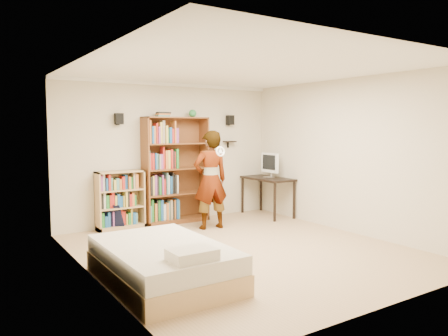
# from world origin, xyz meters

# --- Properties ---
(ground) EXTENTS (4.50, 5.00, 0.01)m
(ground) POSITION_xyz_m (0.00, 0.00, 0.00)
(ground) COLOR tan
(ground) RESTS_ON ground
(room_shell) EXTENTS (4.52, 5.02, 2.71)m
(room_shell) POSITION_xyz_m (0.00, 0.00, 1.76)
(room_shell) COLOR beige
(room_shell) RESTS_ON ground
(crown_molding) EXTENTS (4.50, 5.00, 0.06)m
(crown_molding) POSITION_xyz_m (0.00, 0.00, 2.67)
(crown_molding) COLOR white
(crown_molding) RESTS_ON room_shell
(speaker_left) EXTENTS (0.14, 0.12, 0.20)m
(speaker_left) POSITION_xyz_m (-1.05, 2.40, 2.00)
(speaker_left) COLOR black
(speaker_left) RESTS_ON room_shell
(speaker_right) EXTENTS (0.14, 0.12, 0.20)m
(speaker_right) POSITION_xyz_m (1.35, 2.40, 2.00)
(speaker_right) COLOR black
(speaker_right) RESTS_ON room_shell
(wall_shelf) EXTENTS (0.25, 0.16, 0.02)m
(wall_shelf) POSITION_xyz_m (1.35, 2.41, 1.55)
(wall_shelf) COLOR black
(wall_shelf) RESTS_ON room_shell
(tall_bookshelf) EXTENTS (1.29, 0.38, 2.04)m
(tall_bookshelf) POSITION_xyz_m (0.03, 2.31, 1.02)
(tall_bookshelf) COLOR brown
(tall_bookshelf) RESTS_ON ground
(low_bookshelf) EXTENTS (0.85, 0.32, 1.06)m
(low_bookshelf) POSITION_xyz_m (-1.08, 2.34, 0.53)
(low_bookshelf) COLOR tan
(low_bookshelf) RESTS_ON ground
(computer_desk) EXTENTS (0.59, 1.18, 0.80)m
(computer_desk) POSITION_xyz_m (1.94, 1.86, 0.40)
(computer_desk) COLOR black
(computer_desk) RESTS_ON ground
(imac) EXTENTS (0.11, 0.51, 0.51)m
(imac) POSITION_xyz_m (1.99, 1.88, 1.06)
(imac) COLOR white
(imac) RESTS_ON computer_desk
(daybed) EXTENTS (1.27, 1.95, 0.57)m
(daybed) POSITION_xyz_m (-1.60, -0.58, 0.29)
(daybed) COLOR silver
(daybed) RESTS_ON ground
(person) EXTENTS (0.70, 0.50, 1.79)m
(person) POSITION_xyz_m (0.32, 1.50, 0.90)
(person) COLOR black
(person) RESTS_ON ground
(wii_wheel) EXTENTS (0.18, 0.07, 0.19)m
(wii_wheel) POSITION_xyz_m (0.32, 1.17, 1.43)
(wii_wheel) COLOR white
(wii_wheel) RESTS_ON person
(navy_bag) EXTENTS (0.40, 0.34, 0.46)m
(navy_bag) POSITION_xyz_m (-1.20, 2.34, 0.23)
(navy_bag) COLOR black
(navy_bag) RESTS_ON ground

